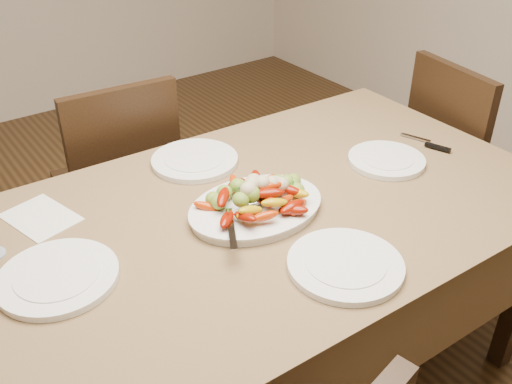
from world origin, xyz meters
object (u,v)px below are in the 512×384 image
object	(u,v)px
dining_table	(256,307)
plate_near	(345,265)
plate_left	(58,277)
plate_far	(195,160)
chair_right	(471,167)
plate_right	(386,160)
serving_platter	(256,209)
chair_far	(116,183)

from	to	relation	value
dining_table	plate_near	distance (m)	0.52
plate_left	plate_far	bearing A→B (deg)	28.52
plate_left	plate_near	world-z (taller)	same
plate_near	chair_right	bearing A→B (deg)	19.43
chair_right	plate_far	xyz separation A→B (m)	(-1.19, 0.28, 0.29)
plate_left	plate_right	bearing A→B (deg)	-3.28
plate_right	plate_far	world-z (taller)	same
plate_left	plate_right	size ratio (longest dim) A/B	1.16
serving_platter	chair_far	bearing A→B (deg)	95.91
dining_table	plate_right	xyz separation A→B (m)	(0.52, -0.03, 0.39)
plate_far	serving_platter	bearing A→B (deg)	-91.75
chair_right	plate_left	distance (m)	1.79
chair_far	plate_far	distance (m)	0.58
chair_far	chair_right	world-z (taller)	same
chair_far	plate_right	xyz separation A→B (m)	(0.61, -0.87, 0.29)
plate_far	plate_near	distance (m)	0.69
plate_near	plate_right	bearing A→B (deg)	32.86
chair_right	plate_far	size ratio (longest dim) A/B	3.32
dining_table	plate_left	bearing A→B (deg)	176.39
serving_platter	plate_far	distance (m)	0.36
chair_far	plate_right	distance (m)	1.10
chair_right	plate_right	xyz separation A→B (m)	(-0.67, -0.09, 0.29)
dining_table	chair_right	size ratio (longest dim) A/B	1.94
chair_right	dining_table	bearing A→B (deg)	103.47
dining_table	plate_right	size ratio (longest dim) A/B	7.28
chair_far	plate_far	xyz separation A→B (m)	(0.10, -0.49, 0.29)
chair_right	plate_far	distance (m)	1.26
serving_platter	plate_right	world-z (taller)	serving_platter
plate_left	plate_near	distance (m)	0.71
chair_far	chair_right	xyz separation A→B (m)	(1.29, -0.77, 0.00)
chair_right	serving_platter	size ratio (longest dim) A/B	2.40
dining_table	serving_platter	distance (m)	0.39
serving_platter	plate_left	xyz separation A→B (m)	(-0.56, 0.05, -0.00)
chair_right	chair_far	bearing A→B (deg)	69.22
dining_table	plate_right	world-z (taller)	plate_right
chair_right	plate_near	xyz separation A→B (m)	(-1.16, -0.41, 0.29)
dining_table	plate_left	distance (m)	0.69
dining_table	serving_platter	xyz separation A→B (m)	(-0.01, -0.01, 0.39)
serving_platter	plate_far	size ratio (longest dim) A/B	1.38
dining_table	plate_far	world-z (taller)	plate_far
serving_platter	plate_near	distance (m)	0.33
dining_table	plate_right	bearing A→B (deg)	-2.91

